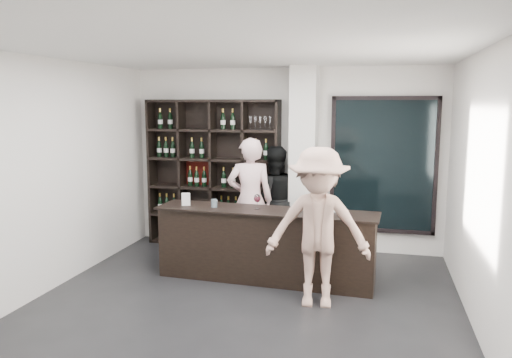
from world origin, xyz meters
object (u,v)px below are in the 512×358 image
(wine_shelf, at_px, (213,173))
(customer, at_px, (318,228))
(tasting_counter, at_px, (265,245))
(taster_pink, at_px, (250,200))
(taster_black, at_px, (274,200))

(wine_shelf, relative_size, customer, 1.29)
(customer, bearing_deg, tasting_counter, 134.42)
(tasting_counter, height_order, taster_pink, taster_pink)
(wine_shelf, bearing_deg, taster_pink, -41.55)
(wine_shelf, xyz_separation_m, tasting_counter, (1.21, -1.47, -0.72))
(taster_pink, height_order, taster_black, taster_pink)
(wine_shelf, height_order, taster_black, wine_shelf)
(tasting_counter, bearing_deg, customer, -37.69)
(wine_shelf, relative_size, taster_black, 1.42)
(tasting_counter, relative_size, taster_black, 1.74)
(wine_shelf, relative_size, tasting_counter, 0.82)
(tasting_counter, relative_size, taster_pink, 1.58)
(taster_black, relative_size, customer, 0.91)
(taster_black, height_order, customer, customer)
(taster_black, bearing_deg, taster_pink, 45.16)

